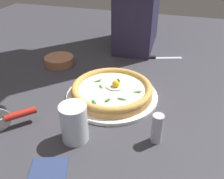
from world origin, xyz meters
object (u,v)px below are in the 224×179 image
(pizza, at_px, (112,90))
(drinking_glass, at_px, (74,125))
(side_bowl, at_px, (59,61))
(pizza_cutter, at_px, (13,116))
(table_knife, at_px, (154,57))
(pepper_shaker, at_px, (157,128))

(pizza, xyz_separation_m, drinking_glass, (-0.04, -0.23, 0.02))
(side_bowl, relative_size, pizza_cutter, 1.09)
(pizza_cutter, xyz_separation_m, table_knife, (0.33, 0.61, -0.04))
(pizza_cutter, bearing_deg, table_knife, 61.95)
(drinking_glass, relative_size, pepper_shaker, 1.26)
(pizza_cutter, distance_m, drinking_glass, 0.19)
(pizza, relative_size, table_knife, 1.42)
(table_knife, bearing_deg, pepper_shaker, -81.04)
(pizza, distance_m, table_knife, 0.39)
(pizza_cutter, bearing_deg, pizza, 45.52)
(pepper_shaker, bearing_deg, pizza, 135.93)
(drinking_glass, bearing_deg, side_bowl, 122.30)
(pizza, xyz_separation_m, pizza_cutter, (-0.23, -0.24, 0.01))
(drinking_glass, distance_m, pepper_shaker, 0.23)
(side_bowl, distance_m, pepper_shaker, 0.60)
(pizza, distance_m, pizza_cutter, 0.33)
(table_knife, relative_size, drinking_glass, 1.79)
(drinking_glass, height_order, pepper_shaker, drinking_glass)
(side_bowl, bearing_deg, pizza, -31.59)
(side_bowl, distance_m, pizza_cutter, 0.43)
(pizza, distance_m, drinking_glass, 0.23)
(drinking_glass, xyz_separation_m, pepper_shaker, (0.22, 0.06, -0.00))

